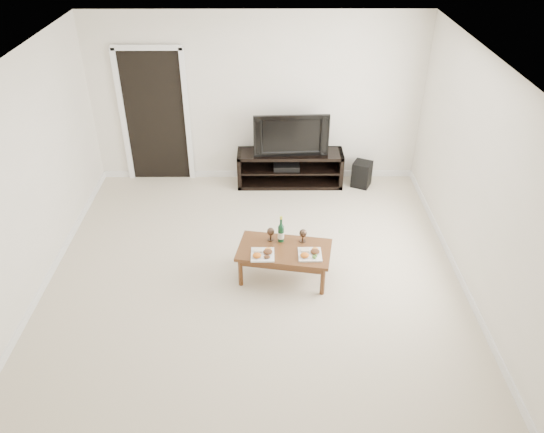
{
  "coord_description": "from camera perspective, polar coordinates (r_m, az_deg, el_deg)",
  "views": [
    {
      "loc": [
        0.19,
        -4.88,
        4.14
      ],
      "look_at": [
        0.22,
        0.44,
        0.7
      ],
      "focal_mm": 35.0,
      "sensor_mm": 36.0,
      "label": 1
    }
  ],
  "objects": [
    {
      "name": "plate_right",
      "position": [
        6.17,
        4.11,
        -3.92
      ],
      "size": [
        0.27,
        0.27,
        0.07
      ],
      "primitive_type": "cube",
      "color": "white",
      "rests_on": "coffee_table"
    },
    {
      "name": "plate_left",
      "position": [
        6.15,
        -1.02,
        -3.95
      ],
      "size": [
        0.27,
        0.27,
        0.07
      ],
      "primitive_type": "cube",
      "color": "white",
      "rests_on": "coffee_table"
    },
    {
      "name": "ceiling",
      "position": [
        5.12,
        -2.5,
        15.55
      ],
      "size": [
        5.0,
        5.5,
        0.04
      ],
      "primitive_type": "cube",
      "color": "white",
      "rests_on": "back_wall"
    },
    {
      "name": "media_console",
      "position": [
        8.34,
        1.94,
        5.2
      ],
      "size": [
        1.63,
        0.45,
        0.55
      ],
      "primitive_type": "cube",
      "color": "black",
      "rests_on": "ground"
    },
    {
      "name": "wine_bottle",
      "position": [
        6.31,
        0.98,
        -1.35
      ],
      "size": [
        0.07,
        0.07,
        0.35
      ],
      "primitive_type": "cylinder",
      "color": "#103B1F",
      "rests_on": "coffee_table"
    },
    {
      "name": "av_receiver",
      "position": [
        8.3,
        1.57,
        5.48
      ],
      "size": [
        0.4,
        0.31,
        0.08
      ],
      "primitive_type": "cube",
      "rotation": [
        0.0,
        0.0,
        -0.01
      ],
      "color": "black",
      "rests_on": "media_console"
    },
    {
      "name": "goblet_left",
      "position": [
        6.38,
        -0.15,
        -1.89
      ],
      "size": [
        0.09,
        0.09,
        0.17
      ],
      "primitive_type": null,
      "color": "#3D2C21",
      "rests_on": "coffee_table"
    },
    {
      "name": "back_wall",
      "position": [
        8.17,
        -1.66,
        12.48
      ],
      "size": [
        5.0,
        0.04,
        2.6
      ],
      "primitive_type": "cube",
      "color": "white",
      "rests_on": "ground"
    },
    {
      "name": "doorway",
      "position": [
        8.41,
        -12.42,
        10.34
      ],
      "size": [
        0.9,
        0.02,
        2.05
      ],
      "primitive_type": "cube",
      "color": "black",
      "rests_on": "ground"
    },
    {
      "name": "subwoofer",
      "position": [
        8.44,
        9.63,
        4.52
      ],
      "size": [
        0.36,
        0.36,
        0.4
      ],
      "primitive_type": "cube",
      "rotation": [
        0.0,
        0.0,
        -0.44
      ],
      "color": "black",
      "rests_on": "ground"
    },
    {
      "name": "television",
      "position": [
        8.08,
        2.02,
        8.98
      ],
      "size": [
        1.14,
        0.2,
        0.65
      ],
      "primitive_type": "imported",
      "rotation": [
        0.0,
        0.0,
        0.05
      ],
      "color": "black",
      "rests_on": "media_console"
    },
    {
      "name": "floor",
      "position": [
        6.4,
        -1.94,
        -7.44
      ],
      "size": [
        5.5,
        5.5,
        0.0
      ],
      "primitive_type": "plane",
      "color": "beige",
      "rests_on": "ground"
    },
    {
      "name": "goblet_right",
      "position": [
        6.36,
        3.35,
        -2.06
      ],
      "size": [
        0.09,
        0.09,
        0.17
      ],
      "primitive_type": null,
      "color": "#3D2C21",
      "rests_on": "coffee_table"
    },
    {
      "name": "coffee_table",
      "position": [
        6.41,
        1.32,
        -5.0
      ],
      "size": [
        1.18,
        0.78,
        0.42
      ],
      "primitive_type": "cube",
      "rotation": [
        0.0,
        0.0,
        -0.17
      ],
      "color": "#5A3219",
      "rests_on": "ground"
    }
  ]
}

